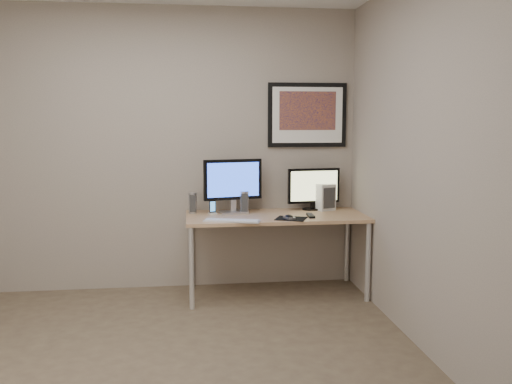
{
  "coord_description": "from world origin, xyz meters",
  "views": [
    {
      "loc": [
        0.22,
        -3.37,
        1.57
      ],
      "look_at": [
        0.79,
        1.1,
        0.97
      ],
      "focal_mm": 38.0,
      "sensor_mm": 36.0,
      "label": 1
    }
  ],
  "objects_px": {
    "monitor_large": "(233,183)",
    "monitor_tv": "(314,188)",
    "framed_art": "(307,115)",
    "speaker_right": "(244,202)",
    "phone_dock": "(212,207)",
    "desk": "(276,222)",
    "speaker_left": "(193,203)",
    "keyboard": "(232,221)",
    "fan_unit": "(325,197)"
  },
  "relations": [
    {
      "from": "framed_art",
      "to": "speaker_left",
      "type": "distance_m",
      "value": 1.36
    },
    {
      "from": "desk",
      "to": "speaker_right",
      "type": "distance_m",
      "value": 0.34
    },
    {
      "from": "desk",
      "to": "speaker_right",
      "type": "bearing_deg",
      "value": 155.29
    },
    {
      "from": "keyboard",
      "to": "fan_unit",
      "type": "height_order",
      "value": "fan_unit"
    },
    {
      "from": "monitor_large",
      "to": "phone_dock",
      "type": "relative_size",
      "value": 4.18
    },
    {
      "from": "framed_art",
      "to": "speaker_right",
      "type": "relative_size",
      "value": 3.71
    },
    {
      "from": "speaker_right",
      "to": "keyboard",
      "type": "distance_m",
      "value": 0.44
    },
    {
      "from": "phone_dock",
      "to": "fan_unit",
      "type": "relative_size",
      "value": 0.52
    },
    {
      "from": "monitor_tv",
      "to": "keyboard",
      "type": "xyz_separation_m",
      "value": [
        -0.81,
        -0.5,
        -0.2
      ]
    },
    {
      "from": "desk",
      "to": "phone_dock",
      "type": "height_order",
      "value": "phone_dock"
    },
    {
      "from": "speaker_right",
      "to": "monitor_large",
      "type": "bearing_deg",
      "value": 178.29
    },
    {
      "from": "framed_art",
      "to": "monitor_large",
      "type": "height_order",
      "value": "framed_art"
    },
    {
      "from": "monitor_large",
      "to": "phone_dock",
      "type": "height_order",
      "value": "monitor_large"
    },
    {
      "from": "speaker_left",
      "to": "fan_unit",
      "type": "distance_m",
      "value": 1.24
    },
    {
      "from": "keyboard",
      "to": "framed_art",
      "type": "bearing_deg",
      "value": 54.73
    },
    {
      "from": "speaker_right",
      "to": "fan_unit",
      "type": "relative_size",
      "value": 0.82
    },
    {
      "from": "speaker_left",
      "to": "framed_art",
      "type": "bearing_deg",
      "value": 7.12
    },
    {
      "from": "monitor_tv",
      "to": "desk",
      "type": "bearing_deg",
      "value": -156.27
    },
    {
      "from": "phone_dock",
      "to": "monitor_large",
      "type": "bearing_deg",
      "value": -12.0
    },
    {
      "from": "monitor_large",
      "to": "speaker_right",
      "type": "bearing_deg",
      "value": -17.75
    },
    {
      "from": "desk",
      "to": "keyboard",
      "type": "relative_size",
      "value": 3.4
    },
    {
      "from": "speaker_right",
      "to": "phone_dock",
      "type": "height_order",
      "value": "speaker_right"
    },
    {
      "from": "desk",
      "to": "framed_art",
      "type": "bearing_deg",
      "value": 43.46
    },
    {
      "from": "desk",
      "to": "fan_unit",
      "type": "height_order",
      "value": "fan_unit"
    },
    {
      "from": "monitor_tv",
      "to": "fan_unit",
      "type": "relative_size",
      "value": 2.04
    },
    {
      "from": "monitor_large",
      "to": "monitor_tv",
      "type": "bearing_deg",
      "value": -5.4
    },
    {
      "from": "monitor_tv",
      "to": "fan_unit",
      "type": "distance_m",
      "value": 0.14
    },
    {
      "from": "monitor_large",
      "to": "fan_unit",
      "type": "height_order",
      "value": "monitor_large"
    },
    {
      "from": "monitor_tv",
      "to": "speaker_right",
      "type": "relative_size",
      "value": 2.49
    },
    {
      "from": "monitor_large",
      "to": "phone_dock",
      "type": "bearing_deg",
      "value": 176.39
    },
    {
      "from": "speaker_left",
      "to": "keyboard",
      "type": "bearing_deg",
      "value": -55.82
    },
    {
      "from": "desk",
      "to": "speaker_right",
      "type": "height_order",
      "value": "speaker_right"
    },
    {
      "from": "desk",
      "to": "monitor_tv",
      "type": "xyz_separation_m",
      "value": [
        0.4,
        0.22,
        0.28
      ]
    },
    {
      "from": "phone_dock",
      "to": "fan_unit",
      "type": "height_order",
      "value": "fan_unit"
    },
    {
      "from": "framed_art",
      "to": "speaker_right",
      "type": "xyz_separation_m",
      "value": [
        -0.62,
        -0.21,
        -0.79
      ]
    },
    {
      "from": "fan_unit",
      "to": "desk",
      "type": "bearing_deg",
      "value": -179.8
    },
    {
      "from": "monitor_tv",
      "to": "phone_dock",
      "type": "relative_size",
      "value": 3.92
    },
    {
      "from": "speaker_right",
      "to": "fan_unit",
      "type": "xyz_separation_m",
      "value": [
        0.77,
        0.07,
        0.02
      ]
    },
    {
      "from": "framed_art",
      "to": "speaker_left",
      "type": "relative_size",
      "value": 3.96
    },
    {
      "from": "speaker_right",
      "to": "keyboard",
      "type": "relative_size",
      "value": 0.43
    },
    {
      "from": "monitor_large",
      "to": "phone_dock",
      "type": "distance_m",
      "value": 0.28
    },
    {
      "from": "monitor_tv",
      "to": "speaker_left",
      "type": "height_order",
      "value": "monitor_tv"
    },
    {
      "from": "keyboard",
      "to": "speaker_left",
      "type": "bearing_deg",
      "value": 141.49
    },
    {
      "from": "speaker_right",
      "to": "framed_art",
      "type": "bearing_deg",
      "value": 22.56
    },
    {
      "from": "monitor_tv",
      "to": "keyboard",
      "type": "height_order",
      "value": "monitor_tv"
    },
    {
      "from": "framed_art",
      "to": "fan_unit",
      "type": "relative_size",
      "value": 3.04
    },
    {
      "from": "monitor_large",
      "to": "keyboard",
      "type": "relative_size",
      "value": 1.14
    },
    {
      "from": "framed_art",
      "to": "speaker_right",
      "type": "distance_m",
      "value": 1.03
    },
    {
      "from": "monitor_tv",
      "to": "speaker_left",
      "type": "relative_size",
      "value": 2.66
    },
    {
      "from": "speaker_right",
      "to": "phone_dock",
      "type": "distance_m",
      "value": 0.29
    }
  ]
}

